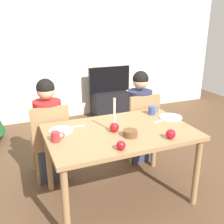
{
  "coord_description": "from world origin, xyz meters",
  "views": [
    {
      "loc": [
        -0.96,
        -2.12,
        1.76
      ],
      "look_at": [
        0.0,
        0.2,
        0.87
      ],
      "focal_mm": 42.33,
      "sensor_mm": 36.0,
      "label": 1
    }
  ],
  "objects_px": {
    "dining_table": "(120,138)",
    "chair_left": "(50,138)",
    "candle_centerpiece": "(114,125)",
    "mug_right": "(152,110)",
    "tv": "(109,79)",
    "plate_left": "(61,131)",
    "bowl_walnuts": "(130,133)",
    "person_left_child": "(49,132)",
    "chair_right": "(140,123)",
    "mug_left": "(56,137)",
    "person_right_child": "(139,118)",
    "tv_stand": "(110,104)",
    "apple_by_left_plate": "(171,134)",
    "plate_right": "(171,117)",
    "apple_near_candle": "(121,145)"
  },
  "relations": [
    {
      "from": "person_right_child",
      "to": "tv_stand",
      "type": "distance_m",
      "value": 1.71
    },
    {
      "from": "tv_stand",
      "to": "bowl_walnuts",
      "type": "height_order",
      "value": "bowl_walnuts"
    },
    {
      "from": "person_left_child",
      "to": "apple_near_candle",
      "type": "height_order",
      "value": "person_left_child"
    },
    {
      "from": "plate_right",
      "to": "mug_left",
      "type": "height_order",
      "value": "mug_left"
    },
    {
      "from": "apple_by_left_plate",
      "to": "dining_table",
      "type": "bearing_deg",
      "value": 134.77
    },
    {
      "from": "plate_right",
      "to": "person_right_child",
      "type": "bearing_deg",
      "value": 99.42
    },
    {
      "from": "plate_left",
      "to": "plate_right",
      "type": "relative_size",
      "value": 0.94
    },
    {
      "from": "dining_table",
      "to": "tv",
      "type": "height_order",
      "value": "tv"
    },
    {
      "from": "mug_left",
      "to": "person_left_child",
      "type": "bearing_deg",
      "value": 86.78
    },
    {
      "from": "dining_table",
      "to": "mug_right",
      "type": "bearing_deg",
      "value": 28.09
    },
    {
      "from": "person_left_child",
      "to": "plate_right",
      "type": "distance_m",
      "value": 1.35
    },
    {
      "from": "plate_left",
      "to": "person_right_child",
      "type": "bearing_deg",
      "value": 22.34
    },
    {
      "from": "dining_table",
      "to": "chair_left",
      "type": "bearing_deg",
      "value": 133.48
    },
    {
      "from": "tv_stand",
      "to": "tv",
      "type": "relative_size",
      "value": 0.81
    },
    {
      "from": "chair_left",
      "to": "tv_stand",
      "type": "relative_size",
      "value": 1.41
    },
    {
      "from": "chair_right",
      "to": "person_right_child",
      "type": "relative_size",
      "value": 0.77
    },
    {
      "from": "dining_table",
      "to": "apple_near_candle",
      "type": "xyz_separation_m",
      "value": [
        -0.16,
        -0.37,
        0.12
      ]
    },
    {
      "from": "plate_left",
      "to": "person_left_child",
      "type": "bearing_deg",
      "value": 96.22
    },
    {
      "from": "plate_left",
      "to": "dining_table",
      "type": "bearing_deg",
      "value": -20.26
    },
    {
      "from": "candle_centerpiece",
      "to": "plate_left",
      "type": "relative_size",
      "value": 1.44
    },
    {
      "from": "tv_stand",
      "to": "dining_table",
      "type": "bearing_deg",
      "value": -109.58
    },
    {
      "from": "tv",
      "to": "apple_near_candle",
      "type": "distance_m",
      "value": 2.84
    },
    {
      "from": "candle_centerpiece",
      "to": "mug_right",
      "type": "bearing_deg",
      "value": 26.28
    },
    {
      "from": "dining_table",
      "to": "person_left_child",
      "type": "relative_size",
      "value": 1.19
    },
    {
      "from": "candle_centerpiece",
      "to": "bowl_walnuts",
      "type": "distance_m",
      "value": 0.18
    },
    {
      "from": "chair_left",
      "to": "bowl_walnuts",
      "type": "xyz_separation_m",
      "value": [
        0.6,
        -0.77,
        0.27
      ]
    },
    {
      "from": "chair_left",
      "to": "apple_by_left_plate",
      "type": "bearing_deg",
      "value": -46.05
    },
    {
      "from": "tv_stand",
      "to": "bowl_walnuts",
      "type": "bearing_deg",
      "value": -107.78
    },
    {
      "from": "dining_table",
      "to": "mug_right",
      "type": "xyz_separation_m",
      "value": [
        0.52,
        0.28,
        0.13
      ]
    },
    {
      "from": "dining_table",
      "to": "candle_centerpiece",
      "type": "xyz_separation_m",
      "value": [
        -0.06,
        -0.01,
        0.15
      ]
    },
    {
      "from": "candle_centerpiece",
      "to": "plate_right",
      "type": "xyz_separation_m",
      "value": [
        0.71,
        0.11,
        -0.06
      ]
    },
    {
      "from": "plate_left",
      "to": "bowl_walnuts",
      "type": "xyz_separation_m",
      "value": [
        0.56,
        -0.36,
        0.02
      ]
    },
    {
      "from": "chair_left",
      "to": "mug_right",
      "type": "distance_m",
      "value": 1.18
    },
    {
      "from": "chair_left",
      "to": "chair_right",
      "type": "distance_m",
      "value": 1.13
    },
    {
      "from": "mug_right",
      "to": "person_left_child",
      "type": "bearing_deg",
      "value": 161.58
    },
    {
      "from": "person_right_child",
      "to": "mug_right",
      "type": "xyz_separation_m",
      "value": [
        -0.04,
        -0.36,
        0.23
      ]
    },
    {
      "from": "chair_left",
      "to": "mug_left",
      "type": "xyz_separation_m",
      "value": [
        -0.04,
        -0.62,
        0.28
      ]
    },
    {
      "from": "plate_left",
      "to": "mug_left",
      "type": "bearing_deg",
      "value": -112.45
    },
    {
      "from": "plate_right",
      "to": "mug_right",
      "type": "bearing_deg",
      "value": 126.22
    },
    {
      "from": "plate_right",
      "to": "person_left_child",
      "type": "bearing_deg",
      "value": 156.19
    },
    {
      "from": "tv",
      "to": "plate_left",
      "type": "bearing_deg",
      "value": -122.58
    },
    {
      "from": "tv_stand",
      "to": "mug_right",
      "type": "height_order",
      "value": "mug_right"
    },
    {
      "from": "tv_stand",
      "to": "apple_by_left_plate",
      "type": "distance_m",
      "value": 2.74
    },
    {
      "from": "dining_table",
      "to": "apple_by_left_plate",
      "type": "height_order",
      "value": "apple_by_left_plate"
    },
    {
      "from": "chair_right",
      "to": "mug_left",
      "type": "relative_size",
      "value": 7.54
    },
    {
      "from": "bowl_walnuts",
      "to": "tv_stand",
      "type": "bearing_deg",
      "value": 72.22
    },
    {
      "from": "plate_left",
      "to": "mug_left",
      "type": "height_order",
      "value": "mug_left"
    },
    {
      "from": "mug_right",
      "to": "apple_near_candle",
      "type": "distance_m",
      "value": 0.93
    },
    {
      "from": "person_left_child",
      "to": "mug_left",
      "type": "distance_m",
      "value": 0.69
    },
    {
      "from": "person_left_child",
      "to": "candle_centerpiece",
      "type": "xyz_separation_m",
      "value": [
        0.51,
        -0.65,
        0.25
      ]
    }
  ]
}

